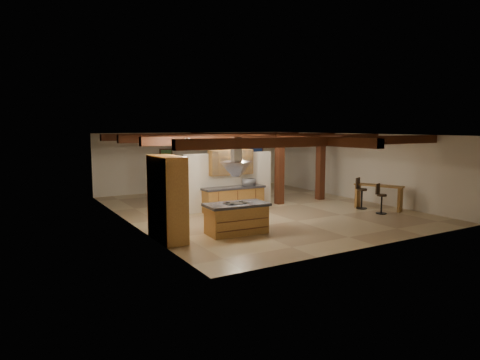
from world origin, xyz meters
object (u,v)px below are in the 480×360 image
Objects in this scene: bar_counter at (378,193)px; sofa at (240,182)px; kitchen_island at (236,218)px; dining_table at (223,191)px.

sofa is at bearing 101.76° from bar_counter.
kitchen_island is 1.14× the size of dining_table.
kitchen_island is at bearing -103.26° from dining_table.
sofa is at bearing 58.36° from dining_table.
bar_counter is at bearing -43.01° from dining_table.
bar_counter reaches higher than dining_table.
kitchen_island is 1.02× the size of sofa.
sofa is (4.98, 8.38, -0.19)m from kitchen_island.
bar_counter is at bearing 111.80° from sofa.
kitchen_island is at bearing -175.80° from bar_counter.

